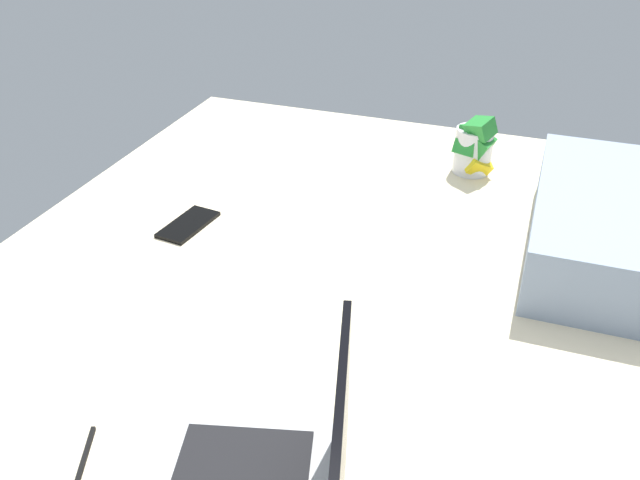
% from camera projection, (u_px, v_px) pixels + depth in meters
% --- Properties ---
extents(bed_mattress, '(1.80, 1.40, 0.18)m').
position_uv_depth(bed_mattress, '(332.00, 351.00, 1.20)').
color(bed_mattress, beige).
rests_on(bed_mattress, ground).
extents(snack_cup, '(0.10, 0.10, 0.15)m').
position_uv_depth(snack_cup, '(474.00, 148.00, 1.59)').
color(snack_cup, silver).
rests_on(snack_cup, bed_mattress).
extents(cell_phone, '(0.15, 0.08, 0.01)m').
position_uv_depth(cell_phone, '(188.00, 225.00, 1.40)').
color(cell_phone, black).
rests_on(cell_phone, bed_mattress).
extents(pillow, '(0.52, 0.36, 0.13)m').
position_uv_depth(pillow, '(632.00, 228.00, 1.27)').
color(pillow, '#8C9EB7').
rests_on(pillow, bed_mattress).
extents(charger_cable, '(0.16, 0.07, 0.01)m').
position_uv_depth(charger_cable, '(78.00, 478.00, 0.86)').
color(charger_cable, black).
rests_on(charger_cable, bed_mattress).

